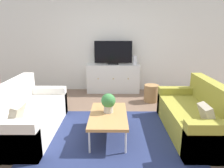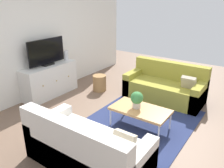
# 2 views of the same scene
# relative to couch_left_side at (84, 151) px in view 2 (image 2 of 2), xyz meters

# --- Properties ---
(ground_plane) EXTENTS (10.00, 10.00, 0.00)m
(ground_plane) POSITION_rel_couch_left_side_xyz_m (1.44, 0.10, -0.28)
(ground_plane) COLOR brown
(wall_back) EXTENTS (6.40, 0.12, 2.70)m
(wall_back) POSITION_rel_couch_left_side_xyz_m (1.44, 2.65, 1.07)
(wall_back) COLOR silver
(wall_back) RESTS_ON ground_plane
(area_rug) EXTENTS (2.50, 1.90, 0.01)m
(area_rug) POSITION_rel_couch_left_side_xyz_m (1.44, -0.05, -0.28)
(area_rug) COLOR navy
(area_rug) RESTS_ON ground_plane
(couch_left_side) EXTENTS (0.84, 1.77, 0.84)m
(couch_left_side) POSITION_rel_couch_left_side_xyz_m (0.00, 0.00, 0.00)
(couch_left_side) COLOR silver
(couch_left_side) RESTS_ON ground_plane
(couch_right_side) EXTENTS (0.84, 1.77, 0.84)m
(couch_right_side) POSITION_rel_couch_left_side_xyz_m (2.87, 0.00, 0.00)
(couch_right_side) COLOR olive
(couch_right_side) RESTS_ON ground_plane
(coffee_table) EXTENTS (0.58, 1.05, 0.39)m
(coffee_table) POSITION_rel_couch_left_side_xyz_m (1.38, -0.13, 0.07)
(coffee_table) COLOR #B7844C
(coffee_table) RESTS_ON ground_plane
(potted_plant) EXTENTS (0.23, 0.23, 0.31)m
(potted_plant) POSITION_rel_couch_left_side_xyz_m (1.38, -0.05, 0.28)
(potted_plant) COLOR #B7B2A8
(potted_plant) RESTS_ON coffee_table
(tv_console) EXTENTS (1.41, 0.47, 0.76)m
(tv_console) POSITION_rel_couch_left_side_xyz_m (1.45, 2.37, 0.10)
(tv_console) COLOR silver
(tv_console) RESTS_ON ground_plane
(flat_screen_tv) EXTENTS (1.00, 0.16, 0.62)m
(flat_screen_tv) POSITION_rel_couch_left_side_xyz_m (1.45, 2.39, 0.79)
(flat_screen_tv) COLOR black
(flat_screen_tv) RESTS_ON tv_console
(glass_vase) EXTENTS (0.11, 0.11, 0.24)m
(glass_vase) POSITION_rel_couch_left_side_xyz_m (2.04, 2.37, 0.60)
(glass_vase) COLOR silver
(glass_vase) RESTS_ON tv_console
(wicker_basket) EXTENTS (0.34, 0.34, 0.40)m
(wicker_basket) POSITION_rel_couch_left_side_xyz_m (2.36, 1.58, -0.08)
(wicker_basket) COLOR #9E7547
(wicker_basket) RESTS_ON ground_plane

